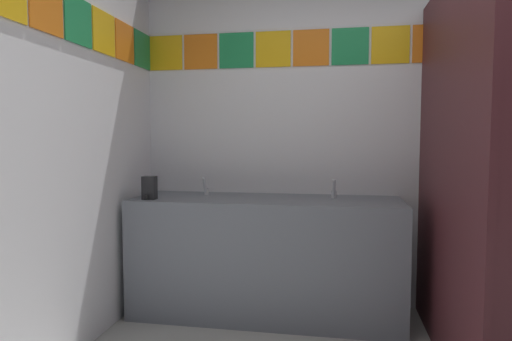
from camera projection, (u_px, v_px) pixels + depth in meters
wall_back at (388, 120)px, 3.24m from camera, size 3.67×0.09×2.76m
vanity_counter at (266, 255)px, 3.13m from camera, size 1.87×0.61×0.83m
faucet_left at (206, 188)px, 3.27m from camera, size 0.04×0.10×0.14m
faucet_right at (334, 191)px, 3.10m from camera, size 0.04×0.10×0.14m
soap_dispenser at (149, 188)px, 3.05m from camera, size 0.09×0.09×0.16m
stall_divider at (495, 173)px, 2.18m from camera, size 0.92×1.47×2.16m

